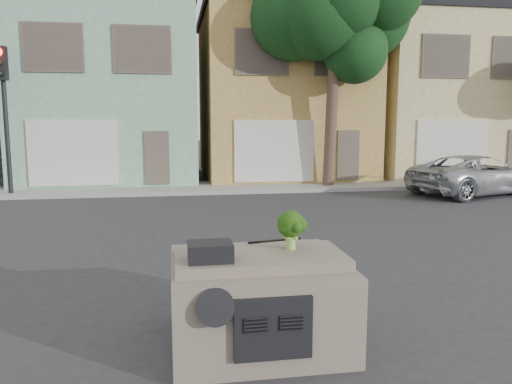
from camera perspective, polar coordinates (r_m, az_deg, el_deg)
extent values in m
plane|color=#303033|center=(9.02, -3.04, -8.73)|extent=(120.00, 120.00, 0.00)
cube|color=gray|center=(19.27, -6.55, 0.50)|extent=(40.00, 3.00, 0.15)
cube|color=#82B092|center=(23.25, -16.03, 10.67)|extent=(7.20, 8.20, 7.55)
cube|color=tan|center=(23.64, 2.69, 10.93)|extent=(7.20, 8.20, 7.55)
cube|color=#D0C081|center=(26.25, 19.18, 10.21)|extent=(7.20, 8.20, 7.55)
imported|color=#B4B8BC|center=(19.54, 23.79, -0.26)|extent=(5.57, 3.73, 1.42)
cube|color=black|center=(18.91, -26.74, 7.07)|extent=(0.40, 0.40, 5.10)
cube|color=#123615|center=(19.39, 8.67, 12.87)|extent=(4.40, 4.00, 8.50)
cube|color=#75695A|center=(6.02, 0.21, -11.81)|extent=(2.00, 1.80, 1.12)
cube|color=black|center=(5.43, -5.25, -6.79)|extent=(0.48, 0.38, 0.20)
cube|color=black|center=(6.27, 2.16, -5.57)|extent=(0.69, 0.15, 0.02)
cube|color=#1A3A0C|center=(5.86, 3.98, -4.31)|extent=(0.44, 0.44, 0.47)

